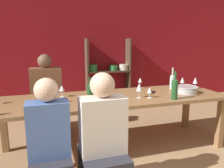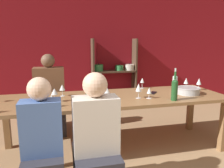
% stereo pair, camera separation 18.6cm
% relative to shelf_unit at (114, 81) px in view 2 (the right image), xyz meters
% --- Properties ---
extents(wall_back_red, '(8.80, 0.06, 2.70)m').
position_rel_shelf_unit_xyz_m(wall_back_red, '(-0.46, 0.20, 0.80)').
color(wall_back_red, maroon).
rests_on(wall_back_red, ground_plane).
extents(shelf_unit, '(1.01, 0.30, 1.50)m').
position_rel_shelf_unit_xyz_m(shelf_unit, '(0.00, 0.00, 0.00)').
color(shelf_unit, '#4C3828').
rests_on(shelf_unit, ground_plane).
extents(dining_table, '(2.95, 0.91, 0.74)m').
position_rel_shelf_unit_xyz_m(dining_table, '(-0.54, -2.12, 0.11)').
color(dining_table, olive).
rests_on(dining_table, ground_plane).
extents(mixing_bowl, '(0.32, 0.32, 0.09)m').
position_rel_shelf_unit_xyz_m(mixing_bowl, '(0.49, -2.20, 0.23)').
color(mixing_bowl, '#B7BABC').
rests_on(mixing_bowl, dining_table).
extents(wine_bottle_green, '(0.08, 0.08, 0.35)m').
position_rel_shelf_unit_xyz_m(wine_bottle_green, '(0.13, -2.46, 0.32)').
color(wine_bottle_green, '#1E4C23').
rests_on(wine_bottle_green, dining_table).
extents(wine_bottle_dark, '(0.07, 0.07, 0.29)m').
position_rel_shelf_unit_xyz_m(wine_bottle_dark, '(-0.89, -2.25, 0.30)').
color(wine_bottle_dark, '#1E4C23').
rests_on(wine_bottle_dark, dining_table).
extents(wine_bottle_amber, '(0.07, 0.07, 0.32)m').
position_rel_shelf_unit_xyz_m(wine_bottle_amber, '(0.44, -1.93, 0.30)').
color(wine_bottle_amber, '#B2C6C1').
rests_on(wine_bottle_amber, dining_table).
extents(wine_glass_white_a, '(0.07, 0.07, 0.15)m').
position_rel_shelf_unit_xyz_m(wine_glass_white_a, '(0.68, -1.84, 0.29)').
color(wine_glass_white_a, white).
rests_on(wine_glass_white_a, dining_table).
extents(wine_glass_red_a, '(0.07, 0.07, 0.17)m').
position_rel_shelf_unit_xyz_m(wine_glass_red_a, '(0.78, -2.02, 0.30)').
color(wine_glass_red_a, white).
rests_on(wine_glass_red_a, dining_table).
extents(wine_glass_white_b, '(0.07, 0.07, 0.15)m').
position_rel_shelf_unit_xyz_m(wine_glass_white_b, '(-1.19, -1.92, 0.29)').
color(wine_glass_white_b, white).
rests_on(wine_glass_white_b, dining_table).
extents(wine_glass_white_c, '(0.07, 0.07, 0.19)m').
position_rel_shelf_unit_xyz_m(wine_glass_white_c, '(-0.26, -2.26, 0.31)').
color(wine_glass_white_c, white).
rests_on(wine_glass_white_c, dining_table).
extents(wine_glass_empty_a, '(0.06, 0.06, 0.16)m').
position_rel_shelf_unit_xyz_m(wine_glass_empty_a, '(0.01, -1.72, 0.30)').
color(wine_glass_empty_a, white).
rests_on(wine_glass_empty_a, dining_table).
extents(wine_glass_white_e, '(0.08, 0.08, 0.16)m').
position_rel_shelf_unit_xyz_m(wine_glass_white_e, '(-0.66, -2.24, 0.30)').
color(wine_glass_white_e, white).
rests_on(wine_glass_white_e, dining_table).
extents(wine_glass_empty_b, '(0.07, 0.07, 0.14)m').
position_rel_shelf_unit_xyz_m(wine_glass_empty_b, '(-1.31, -2.40, 0.28)').
color(wine_glass_empty_b, white).
rests_on(wine_glass_empty_b, dining_table).
extents(wine_glass_red_c, '(0.07, 0.07, 0.14)m').
position_rel_shelf_unit_xyz_m(wine_glass_red_c, '(-0.13, -2.30, 0.28)').
color(wine_glass_red_c, white).
rests_on(wine_glass_red_c, dining_table).
extents(wine_glass_red_d, '(0.08, 0.08, 0.17)m').
position_rel_shelf_unit_xyz_m(wine_glass_red_d, '(-1.28, -2.19, 0.30)').
color(wine_glass_red_d, white).
rests_on(wine_glass_red_d, dining_table).
extents(cell_phone, '(0.15, 0.16, 0.01)m').
position_rel_shelf_unit_xyz_m(cell_phone, '(0.04, -2.05, 0.19)').
color(cell_phone, black).
rests_on(cell_phone, dining_table).
extents(person_near_a, '(0.41, 0.51, 1.18)m').
position_rel_shelf_unit_xyz_m(person_near_a, '(-0.92, -2.93, -0.12)').
color(person_near_a, '#2D2D38').
rests_on(person_near_a, ground_plane).
extents(person_far_a, '(0.46, 0.57, 1.26)m').
position_rel_shelf_unit_xyz_m(person_far_a, '(-1.38, -1.30, -0.10)').
color(person_far_a, '#2D2D38').
rests_on(person_far_a, ground_plane).
extents(person_near_b, '(0.35, 0.44, 1.15)m').
position_rel_shelf_unit_xyz_m(person_near_b, '(-1.39, -2.91, -0.12)').
color(person_near_b, '#2D2D38').
rests_on(person_near_b, ground_plane).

